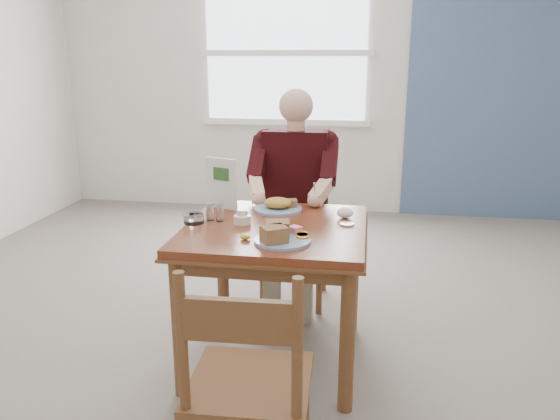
% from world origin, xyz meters
% --- Properties ---
extents(floor, '(6.00, 6.00, 0.00)m').
position_xyz_m(floor, '(0.00, 0.00, 0.00)').
color(floor, '#6A6155').
rests_on(floor, ground).
extents(wall_back, '(5.50, 0.00, 5.50)m').
position_xyz_m(wall_back, '(0.00, 3.00, 1.40)').
color(wall_back, beige).
rests_on(wall_back, ground).
extents(accent_panel, '(1.60, 0.02, 2.80)m').
position_xyz_m(accent_panel, '(1.60, 2.98, 1.40)').
color(accent_panel, '#445B7E').
rests_on(accent_panel, ground).
extents(lemon_wedge, '(0.06, 0.05, 0.03)m').
position_xyz_m(lemon_wedge, '(-0.10, -0.24, 0.76)').
color(lemon_wedge, yellow).
rests_on(lemon_wedge, table).
extents(napkin, '(0.10, 0.09, 0.06)m').
position_xyz_m(napkin, '(0.34, 0.19, 0.78)').
color(napkin, white).
rests_on(napkin, table).
extents(metal_dish, '(0.09, 0.09, 0.01)m').
position_xyz_m(metal_dish, '(0.36, 0.07, 0.75)').
color(metal_dish, silver).
rests_on(metal_dish, table).
extents(window, '(1.72, 0.04, 1.42)m').
position_xyz_m(window, '(-0.40, 2.97, 1.60)').
color(window, white).
rests_on(window, wall_back).
extents(table, '(0.92, 0.92, 0.75)m').
position_xyz_m(table, '(0.00, 0.00, 0.64)').
color(table, brown).
rests_on(table, ground).
extents(chair_far, '(0.42, 0.42, 0.95)m').
position_xyz_m(chair_far, '(0.00, 0.80, 0.48)').
color(chair_far, brown).
rests_on(chair_far, ground).
extents(chair_near, '(0.44, 0.44, 0.95)m').
position_xyz_m(chair_near, '(0.07, -0.99, 0.48)').
color(chair_near, brown).
rests_on(chair_near, ground).
extents(diner, '(0.53, 0.56, 1.39)m').
position_xyz_m(diner, '(0.00, 0.71, 0.81)').
color(diner, gray).
rests_on(diner, chair_far).
extents(near_plate, '(0.35, 0.35, 0.09)m').
position_xyz_m(near_plate, '(0.06, -0.24, 0.78)').
color(near_plate, white).
rests_on(near_plate, table).
extents(far_plate, '(0.33, 0.33, 0.07)m').
position_xyz_m(far_plate, '(-0.03, 0.28, 0.78)').
color(far_plate, white).
rests_on(far_plate, table).
extents(caddy, '(0.10, 0.10, 0.06)m').
position_xyz_m(caddy, '(-0.17, 0.00, 0.77)').
color(caddy, white).
rests_on(caddy, table).
extents(shakers, '(0.10, 0.05, 0.09)m').
position_xyz_m(shakers, '(-0.32, 0.03, 0.80)').
color(shakers, white).
rests_on(shakers, table).
extents(creamer, '(0.13, 0.13, 0.05)m').
position_xyz_m(creamer, '(-0.42, -0.02, 0.78)').
color(creamer, white).
rests_on(creamer, table).
extents(menu, '(0.19, 0.08, 0.28)m').
position_xyz_m(menu, '(-0.35, 0.27, 0.89)').
color(menu, white).
rests_on(menu, table).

